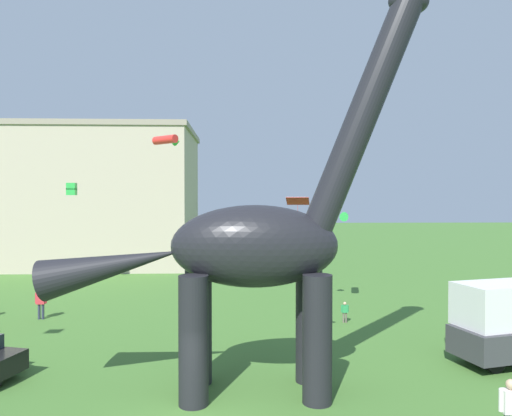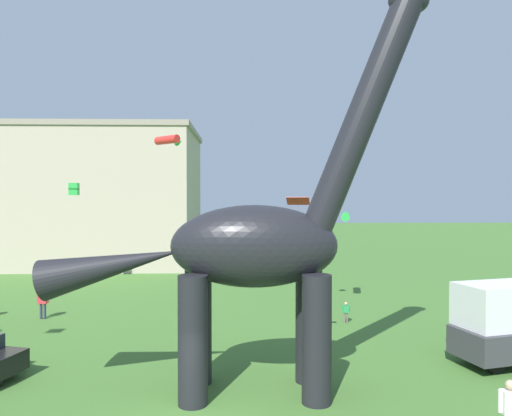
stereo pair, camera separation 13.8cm
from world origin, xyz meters
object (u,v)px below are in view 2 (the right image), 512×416
(dinosaur_sculpture, at_px, (252,246))
(kite_far_left, at_px, (342,217))
(person_watching_child, at_px, (346,310))
(person_photographer, at_px, (510,406))
(kite_high_left, at_px, (298,201))
(kite_high_right, at_px, (74,189))
(person_far_spectator, at_px, (43,300))
(kite_trailing, at_px, (170,140))

(dinosaur_sculpture, distance_m, kite_far_left, 14.15)
(person_watching_child, xyz_separation_m, kite_far_left, (0.61, 4.02, 4.82))
(person_watching_child, distance_m, person_photographer, 12.75)
(kite_high_left, bearing_deg, dinosaur_sculpture, -120.55)
(kite_far_left, distance_m, kite_high_right, 20.03)
(person_far_spectator, bearing_deg, kite_high_left, -73.07)
(kite_far_left, bearing_deg, person_far_spectator, -171.07)
(person_watching_child, xyz_separation_m, kite_trailing, (-11.04, 11.67, 10.40))
(kite_trailing, xyz_separation_m, kite_high_right, (-7.04, -0.66, -3.76))
(dinosaur_sculpture, bearing_deg, person_watching_child, 72.27)
(person_watching_child, xyz_separation_m, kite_high_right, (-18.07, 11.01, 6.65))
(dinosaur_sculpture, bearing_deg, person_photographer, -16.78)
(kite_trailing, relative_size, kite_high_right, 2.57)
(person_photographer, distance_m, kite_far_left, 17.27)
(kite_far_left, relative_size, kite_high_right, 2.12)
(person_photographer, relative_size, kite_trailing, 0.76)
(person_watching_child, distance_m, person_far_spectator, 16.47)
(person_photographer, distance_m, person_far_spectator, 22.81)
(kite_far_left, distance_m, kite_high_left, 10.44)
(person_far_spectator, height_order, kite_trailing, kite_trailing)
(person_photographer, relative_size, kite_far_left, 0.92)
(dinosaur_sculpture, xyz_separation_m, kite_high_left, (1.92, 3.26, 1.50))
(kite_far_left, bearing_deg, dinosaur_sculpture, -113.97)
(person_watching_child, distance_m, kite_far_left, 6.31)
(kite_high_left, bearing_deg, person_watching_child, 60.35)
(person_watching_child, height_order, kite_high_right, kite_high_right)
(person_photographer, bearing_deg, person_far_spectator, 162.31)
(kite_high_left, xyz_separation_m, kite_trailing, (-7.82, 17.32, 4.61))
(person_watching_child, height_order, kite_trailing, kite_trailing)
(person_photographer, relative_size, kite_high_right, 1.95)
(dinosaur_sculpture, relative_size, kite_high_right, 15.07)
(person_watching_child, height_order, person_photographer, person_photographer)
(person_watching_child, bearing_deg, person_far_spectator, -43.72)
(person_far_spectator, xyz_separation_m, kite_far_left, (17.02, 2.67, 4.47))
(kite_far_left, relative_size, kite_high_left, 1.58)
(person_photographer, xyz_separation_m, kite_high_right, (-19.68, 23.66, 6.25))
(dinosaur_sculpture, bearing_deg, person_far_spectator, 149.99)
(kite_far_left, distance_m, kite_trailing, 15.01)
(kite_high_left, distance_m, kite_high_right, 22.34)
(person_far_spectator, distance_m, kite_far_left, 17.80)
(kite_high_left, height_order, kite_high_right, kite_high_right)
(dinosaur_sculpture, relative_size, person_far_spectator, 8.12)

